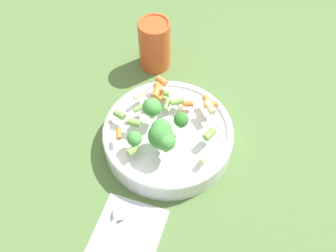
# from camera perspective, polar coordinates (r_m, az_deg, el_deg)

# --- Properties ---
(ground_plane) EXTENTS (3.00, 3.00, 0.00)m
(ground_plane) POSITION_cam_1_polar(r_m,az_deg,el_deg) (0.75, 0.00, -2.48)
(ground_plane) COLOR #4C6B38
(bowl) EXTENTS (0.24, 0.24, 0.05)m
(bowl) POSITION_cam_1_polar(r_m,az_deg,el_deg) (0.73, 0.00, -1.41)
(bowl) COLOR silver
(bowl) RESTS_ON ground_plane
(pasta_salad) EXTENTS (0.18, 0.19, 0.06)m
(pasta_salad) POSITION_cam_1_polar(r_m,az_deg,el_deg) (0.68, -0.90, 0.23)
(pasta_salad) COLOR #8CB766
(pasta_salad) RESTS_ON bowl
(cup) EXTENTS (0.07, 0.07, 0.11)m
(cup) POSITION_cam_1_polar(r_m,az_deg,el_deg) (0.85, -1.97, 11.81)
(cup) COLOR #CC4C23
(cup) RESTS_ON ground_plane
(napkin) EXTENTS (0.19, 0.15, 0.01)m
(napkin) POSITION_cam_1_polar(r_m,az_deg,el_deg) (0.67, -6.76, -17.10)
(napkin) COLOR #B2BCC6
(napkin) RESTS_ON ground_plane
(spoon) EXTENTS (0.17, 0.03, 0.01)m
(spoon) POSITION_cam_1_polar(r_m,az_deg,el_deg) (0.67, -8.47, -14.53)
(spoon) COLOR silver
(spoon) RESTS_ON napkin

